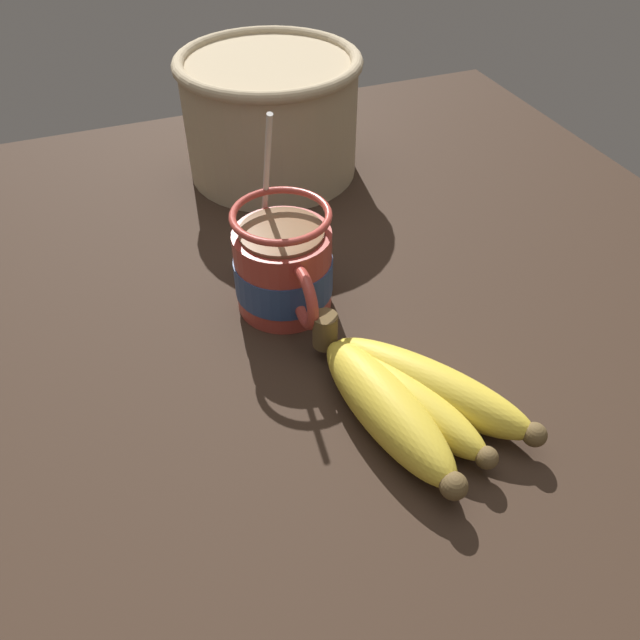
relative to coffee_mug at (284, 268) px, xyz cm
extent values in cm
cube|color=#332319|center=(6.61, -3.07, -5.84)|extent=(96.63, 96.63, 3.69)
cylinder|color=#B23D33|center=(-0.13, 0.00, -0.26)|extent=(8.25, 8.25, 7.46)
cylinder|color=navy|center=(-0.13, 0.00, -0.77)|extent=(8.45, 8.45, 3.22)
torus|color=#B23D33|center=(4.88, 0.00, 0.61)|extent=(5.32, 0.90, 5.32)
cylinder|color=#846042|center=(-0.13, 0.00, 3.57)|extent=(7.05, 7.05, 0.40)
torus|color=#B23D33|center=(-0.13, 0.00, 5.21)|extent=(8.25, 8.25, 0.60)
cylinder|color=silver|center=(-4.08, 0.00, 5.23)|extent=(5.49, 0.50, 15.60)
ellipsoid|color=silver|center=(-1.57, 0.00, -2.49)|extent=(3.00, 2.00, 0.80)
cylinder|color=brown|center=(7.28, 0.91, -1.14)|extent=(2.00, 2.00, 3.00)
ellipsoid|color=gold|center=(15.53, 2.32, -1.91)|extent=(15.21, 6.57, 4.15)
sphere|color=brown|center=(22.78, 3.55, -1.91)|extent=(1.87, 1.87, 1.87)
ellipsoid|color=gold|center=(14.87, 4.07, -2.23)|extent=(14.68, 8.79, 3.52)
sphere|color=brown|center=(21.54, 6.84, -2.23)|extent=(1.58, 1.58, 1.58)
ellipsoid|color=gold|center=(14.64, 6.15, -2.07)|extent=(15.31, 12.45, 3.85)
sphere|color=brown|center=(21.18, 10.81, -2.07)|extent=(1.73, 1.73, 1.73)
cylinder|color=tan|center=(-23.32, 6.48, 2.24)|extent=(19.01, 19.01, 12.46)
torus|color=tan|center=(-23.32, 6.48, 8.47)|extent=(19.96, 19.96, 1.33)
camera|label=1|loc=(40.19, -12.24, 32.41)|focal=35.00mm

